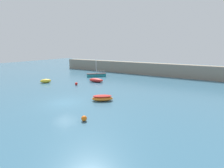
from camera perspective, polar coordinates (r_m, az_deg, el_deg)
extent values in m
cube|color=#38667F|center=(22.29, -15.31, -6.10)|extent=(120.00, 120.00, 0.20)
cube|color=gray|center=(43.79, 10.24, 5.06)|extent=(47.68, 2.44, 2.86)
cube|color=teal|center=(39.89, -5.15, 2.89)|extent=(4.14, 4.11, 0.61)
cube|color=black|center=(39.83, -5.16, 3.40)|extent=(4.22, 4.19, 0.12)
cylinder|color=silver|center=(39.63, -5.21, 5.58)|extent=(0.11, 0.11, 3.17)
cylinder|color=silver|center=(39.90, -3.77, 4.24)|extent=(1.47, 1.45, 0.09)
ellipsoid|color=yellow|center=(35.14, -20.84, 0.96)|extent=(2.01, 2.17, 0.72)
ellipsoid|color=orange|center=(22.13, -3.18, -4.77)|extent=(2.84, 2.51, 0.56)
ellipsoid|color=red|center=(22.04, -3.19, -3.94)|extent=(2.56, 2.26, 0.24)
ellipsoid|color=red|center=(33.70, -5.23, 1.29)|extent=(3.09, 1.55, 0.75)
sphere|color=orange|center=(16.52, -9.10, -11.03)|extent=(0.53, 0.53, 0.53)
sphere|color=red|center=(31.54, -11.59, 0.10)|extent=(0.50, 0.50, 0.50)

